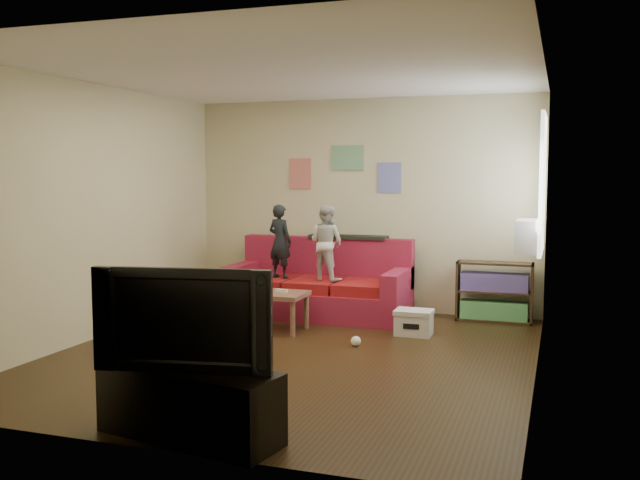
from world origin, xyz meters
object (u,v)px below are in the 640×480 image
(television, at_px, (188,317))
(child_b, at_px, (326,243))
(sofa, at_px, (319,289))
(file_box, at_px, (414,322))
(child_a, at_px, (280,241))
(coffee_table, at_px, (263,297))
(tv_stand, at_px, (189,403))
(bookshelf, at_px, (494,295))

(television, bearing_deg, child_b, 85.04)
(sofa, xyz_separation_m, file_box, (1.33, -0.72, -0.19))
(child_a, distance_m, coffee_table, 1.00)
(tv_stand, bearing_deg, child_a, 114.30)
(coffee_table, relative_size, bookshelf, 1.09)
(child_a, xyz_separation_m, child_b, (0.60, 0.00, 0.00))
(coffee_table, distance_m, file_box, 1.69)
(child_b, height_order, coffee_table, child_b)
(child_a, relative_size, tv_stand, 0.71)
(child_b, relative_size, television, 0.77)
(coffee_table, height_order, bookshelf, bookshelf)
(child_b, relative_size, file_box, 2.26)
(sofa, xyz_separation_m, coffee_table, (-0.32, -1.00, 0.05))
(child_a, height_order, bookshelf, child_a)
(coffee_table, relative_size, file_box, 2.40)
(bookshelf, xyz_separation_m, tv_stand, (-1.57, -4.50, -0.08))
(child_a, xyz_separation_m, television, (0.97, -4.02, -0.10))
(child_a, height_order, coffee_table, child_a)
(child_a, distance_m, bookshelf, 2.66)
(sofa, distance_m, file_box, 1.53)
(bookshelf, relative_size, file_box, 2.19)
(child_a, xyz_separation_m, coffee_table, (0.13, -0.83, -0.55))
(television, bearing_deg, tv_stand, 0.00)
(child_a, relative_size, child_b, 1.00)
(sofa, relative_size, child_a, 2.43)
(child_a, xyz_separation_m, tv_stand, (0.97, -4.02, -0.68))
(sofa, xyz_separation_m, tv_stand, (0.52, -4.19, -0.09))
(file_box, xyz_separation_m, tv_stand, (-0.81, -3.47, 0.10))
(tv_stand, distance_m, television, 0.58)
(bookshelf, bearing_deg, coffee_table, -151.42)
(sofa, relative_size, television, 1.87)
(child_b, xyz_separation_m, bookshelf, (1.94, 0.49, -0.61))
(coffee_table, bearing_deg, bookshelf, 28.58)
(bookshelf, bearing_deg, child_a, -169.16)
(sofa, relative_size, child_b, 2.43)
(child_b, relative_size, bookshelf, 1.03)
(child_a, bearing_deg, television, 121.42)
(coffee_table, bearing_deg, file_box, 9.72)
(child_a, distance_m, television, 4.13)
(child_a, bearing_deg, file_box, -179.16)
(coffee_table, relative_size, television, 0.82)
(bookshelf, relative_size, tv_stand, 0.69)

